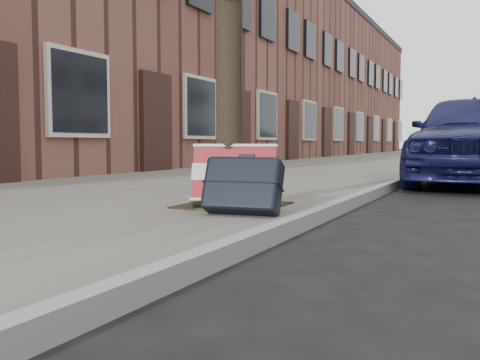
% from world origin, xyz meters
% --- Properties ---
extents(ground, '(120.00, 120.00, 0.00)m').
position_xyz_m(ground, '(0.00, 0.00, 0.00)').
color(ground, black).
rests_on(ground, ground).
extents(near_sidewalk, '(5.00, 70.00, 0.12)m').
position_xyz_m(near_sidewalk, '(-3.70, 15.00, 0.06)').
color(near_sidewalk, slate).
rests_on(near_sidewalk, ground).
extents(house_near, '(6.80, 40.00, 7.00)m').
position_xyz_m(house_near, '(-9.60, 16.00, 3.50)').
color(house_near, brown).
rests_on(house_near, ground).
extents(dirt_patch, '(0.85, 0.85, 0.02)m').
position_xyz_m(dirt_patch, '(-2.00, 1.20, 0.13)').
color(dirt_patch, black).
rests_on(dirt_patch, near_sidewalk).
extents(suitcase_red, '(0.80, 0.63, 0.55)m').
position_xyz_m(suitcase_red, '(-1.91, 1.05, 0.39)').
color(suitcase_red, maroon).
rests_on(suitcase_red, near_sidewalk).
extents(suitcase_navy, '(0.65, 0.43, 0.48)m').
position_xyz_m(suitcase_navy, '(-1.66, 0.69, 0.36)').
color(suitcase_navy, black).
rests_on(suitcase_navy, near_sidewalk).
extents(car_near_front, '(1.85, 4.50, 1.53)m').
position_xyz_m(car_near_front, '(-0.22, 6.43, 0.76)').
color(car_near_front, '#16194A').
rests_on(car_near_front, ground).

